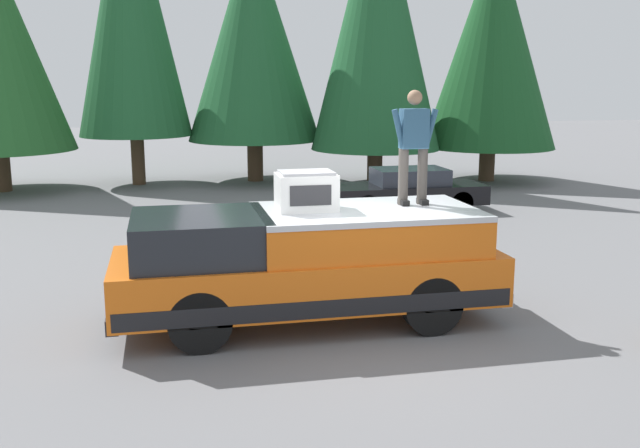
{
  "coord_description": "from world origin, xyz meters",
  "views": [
    {
      "loc": [
        -9.38,
        2.6,
        3.52
      ],
      "look_at": [
        0.97,
        0.35,
        1.35
      ],
      "focal_mm": 40.27,
      "sensor_mm": 36.0,
      "label": 1
    }
  ],
  "objects": [
    {
      "name": "conifer_far_left",
      "position": [
        13.59,
        -8.33,
        4.66
      ],
      "size": [
        4.48,
        4.48,
        8.18
      ],
      "color": "#4C3826",
      "rests_on": "ground"
    },
    {
      "name": "conifer_center_left",
      "position": [
        15.27,
        -0.47,
        4.87
      ],
      "size": [
        4.51,
        4.51,
        8.37
      ],
      "color": "#4C3826",
      "rests_on": "ground"
    },
    {
      "name": "ground_plane",
      "position": [
        0.0,
        0.0,
        0.0
      ],
      "size": [
        90.0,
        90.0,
        0.0
      ],
      "primitive_type": "plane",
      "color": "slate"
    },
    {
      "name": "compressor_unit",
      "position": [
        0.57,
        0.63,
        1.93
      ],
      "size": [
        0.65,
        0.84,
        0.56
      ],
      "color": "white",
      "rests_on": "pickup_truck"
    },
    {
      "name": "conifer_left",
      "position": [
        13.5,
        -4.25,
        5.43
      ],
      "size": [
        4.24,
        4.24,
        9.69
      ],
      "color": "#4C3826",
      "rests_on": "ground"
    },
    {
      "name": "pickup_truck",
      "position": [
        0.47,
        0.64,
        0.87
      ],
      "size": [
        2.01,
        5.54,
        1.65
      ],
      "color": "orange",
      "rests_on": "ground"
    },
    {
      "name": "parked_car_black",
      "position": [
        8.55,
        -3.67,
        0.58
      ],
      "size": [
        1.64,
        4.1,
        1.16
      ],
      "color": "black",
      "rests_on": "ground"
    },
    {
      "name": "conifer_center_right",
      "position": [
        15.25,
        3.46,
        5.9
      ],
      "size": [
        3.66,
        3.66,
        10.19
      ],
      "color": "#4C3826",
      "rests_on": "ground"
    },
    {
      "name": "person_on_truck_bed",
      "position": [
        0.69,
        -1.01,
        2.55
      ],
      "size": [
        0.29,
        0.72,
        1.69
      ],
      "color": "#423D38",
      "rests_on": "pickup_truck"
    }
  ]
}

